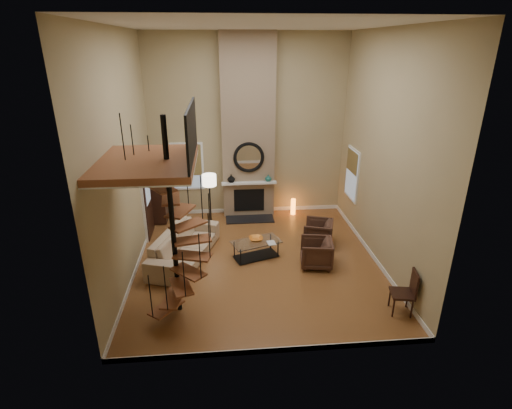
{
  "coord_description": "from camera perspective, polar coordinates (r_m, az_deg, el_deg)",
  "views": [
    {
      "loc": [
        -0.82,
        -8.73,
        5.14
      ],
      "look_at": [
        0.0,
        0.4,
        1.4
      ],
      "focal_mm": 27.69,
      "sensor_mm": 36.0,
      "label": 1
    }
  ],
  "objects": [
    {
      "name": "mirror_disc",
      "position": [
        12.04,
        -1.05,
        6.82
      ],
      "size": [
        0.8,
        0.01,
        0.8
      ],
      "primitive_type": "cylinder",
      "rotation": [
        1.57,
        0.0,
        0.0
      ],
      "color": "white",
      "rests_on": "chimney_breast"
    },
    {
      "name": "back_wall",
      "position": [
        12.25,
        -1.22,
        10.93
      ],
      "size": [
        6.0,
        0.02,
        5.5
      ],
      "primitive_type": "cube",
      "color": "tan",
      "rests_on": "ground"
    },
    {
      "name": "armchair_near",
      "position": [
        10.95,
        9.32,
        -4.06
      ],
      "size": [
        0.96,
        0.94,
        0.7
      ],
      "primitive_type": "imported",
      "rotation": [
        0.0,
        0.0,
        -1.89
      ],
      "color": "#472B20",
      "rests_on": "ground"
    },
    {
      "name": "vase_left",
      "position": [
        12.18,
        -3.61,
        3.78
      ],
      "size": [
        0.24,
        0.24,
        0.25
      ],
      "primitive_type": "imported",
      "color": "black",
      "rests_on": "mantel"
    },
    {
      "name": "entry_door",
      "position": [
        11.5,
        -15.48,
        0.51
      ],
      "size": [
        0.1,
        1.05,
        2.16
      ],
      "color": "white",
      "rests_on": "ground"
    },
    {
      "name": "loft",
      "position": [
        7.29,
        -14.7,
        6.31
      ],
      "size": [
        1.7,
        2.2,
        1.09
      ],
      "color": "brown",
      "rests_on": "left_wall"
    },
    {
      "name": "hearth",
      "position": [
        12.44,
        -0.9,
        -2.13
      ],
      "size": [
        1.5,
        0.6,
        0.04
      ],
      "primitive_type": "cube",
      "color": "black",
      "rests_on": "ground"
    },
    {
      "name": "side_chair",
      "position": [
        8.7,
        20.99,
        -11.51
      ],
      "size": [
        0.52,
        0.52,
        0.96
      ],
      "color": "black",
      "rests_on": "ground"
    },
    {
      "name": "window_right",
      "position": [
        11.91,
        13.72,
        4.4
      ],
      "size": [
        0.06,
        1.02,
        1.52
      ],
      "color": "white",
      "rests_on": "right_wall"
    },
    {
      "name": "window_back",
      "position": [
        12.51,
        -9.92,
        5.52
      ],
      "size": [
        1.02,
        0.06,
        1.52
      ],
      "color": "white",
      "rests_on": "back_wall"
    },
    {
      "name": "baseboard_front",
      "position": [
        7.53,
        2.65,
        -20.29
      ],
      "size": [
        6.0,
        0.02,
        0.12
      ],
      "primitive_type": "cube",
      "color": "white",
      "rests_on": "ground"
    },
    {
      "name": "left_wall",
      "position": [
        9.31,
        -18.59,
        6.15
      ],
      "size": [
        0.02,
        6.5,
        5.5
      ],
      "primitive_type": "cube",
      "color": "tan",
      "rests_on": "ground"
    },
    {
      "name": "mantel",
      "position": [
        12.21,
        -1.0,
        3.12
      ],
      "size": [
        1.7,
        0.18,
        0.06
      ],
      "primitive_type": "cube",
      "color": "white",
      "rests_on": "chimney_breast"
    },
    {
      "name": "hutch",
      "position": [
        12.41,
        -13.77,
        1.8
      ],
      "size": [
        0.38,
        0.82,
        1.83
      ],
      "primitive_type": "cube",
      "color": "black",
      "rests_on": "ground"
    },
    {
      "name": "book",
      "position": [
        10.03,
        2.1,
        -5.61
      ],
      "size": [
        0.24,
        0.3,
        0.03
      ],
      "primitive_type": "imported",
      "rotation": [
        0.0,
        0.0,
        0.14
      ],
      "color": "gray",
      "rests_on": "coffee_table"
    },
    {
      "name": "coffee_table",
      "position": [
        10.22,
        0.02,
        -6.19
      ],
      "size": [
        1.36,
        0.98,
        0.46
      ],
      "color": "silver",
      "rests_on": "ground"
    },
    {
      "name": "bowl",
      "position": [
        10.16,
        -0.0,
        -5.0
      ],
      "size": [
        0.36,
        0.36,
        0.09
      ],
      "primitive_type": "imported",
      "color": "orange",
      "rests_on": "coffee_table"
    },
    {
      "name": "baseboard_right",
      "position": [
        10.8,
        16.33,
        -6.86
      ],
      "size": [
        0.02,
        6.5,
        0.12
      ],
      "primitive_type": "cube",
      "color": "white",
      "rests_on": "ground"
    },
    {
      "name": "accent_lamp",
      "position": [
        12.81,
        5.38,
        -0.35
      ],
      "size": [
        0.15,
        0.15,
        0.54
      ],
      "primitive_type": "cylinder",
      "color": "orange",
      "rests_on": "ground"
    },
    {
      "name": "armchair_far",
      "position": [
        9.93,
        9.11,
        -6.92
      ],
      "size": [
        0.88,
        0.87,
        0.7
      ],
      "primitive_type": "imported",
      "rotation": [
        0.0,
        0.0,
        -1.74
      ],
      "color": "#472B20",
      "rests_on": "ground"
    },
    {
      "name": "ceiling",
      "position": [
        8.78,
        0.26,
        24.5
      ],
      "size": [
        6.0,
        6.5,
        0.01
      ],
      "primitive_type": "cube",
      "color": "silver",
      "rests_on": "back_wall"
    },
    {
      "name": "baseboard_left",
      "position": [
        10.33,
        -16.72,
        -8.3
      ],
      "size": [
        0.02,
        6.5,
        0.12
      ],
      "primitive_type": "cube",
      "color": "white",
      "rests_on": "ground"
    },
    {
      "name": "front_wall",
      "position": [
        6.04,
        3.11,
        -1.17
      ],
      "size": [
        6.0,
        0.02,
        5.5
      ],
      "primitive_type": "cube",
      "color": "tan",
      "rests_on": "ground"
    },
    {
      "name": "sofa",
      "position": [
        10.25,
        -10.3,
        -5.78
      ],
      "size": [
        1.77,
        2.8,
        0.76
      ],
      "primitive_type": "imported",
      "rotation": [
        0.0,
        0.0,
        1.26
      ],
      "color": "tan",
      "rests_on": "ground"
    },
    {
      "name": "vase_right",
      "position": [
        12.26,
        1.78,
        3.85
      ],
      "size": [
        0.2,
        0.2,
        0.21
      ],
      "primitive_type": "imported",
      "color": "#1A5E55",
      "rests_on": "mantel"
    },
    {
      "name": "ground",
      "position": [
        10.17,
        0.2,
        -8.21
      ],
      "size": [
        6.0,
        6.5,
        0.01
      ],
      "primitive_type": "cube",
      "color": "#A16634",
      "rests_on": "ground"
    },
    {
      "name": "right_wall",
      "position": [
        9.83,
        18.06,
        7.02
      ],
      "size": [
        0.02,
        6.5,
        5.5
      ],
      "primitive_type": "cube",
      "color": "tan",
      "rests_on": "ground"
    },
    {
      "name": "mirror_frame",
      "position": [
        12.03,
        -1.05,
        6.81
      ],
      "size": [
        0.94,
        0.1,
        0.94
      ],
      "primitive_type": "torus",
      "rotation": [
        1.57,
        0.0,
        0.0
      ],
      "color": "black",
      "rests_on": "chimney_breast"
    },
    {
      "name": "floor_lamp",
      "position": [
        11.35,
        -6.75,
        2.87
      ],
      "size": [
        0.4,
        0.4,
        1.71
      ],
      "color": "black",
      "rests_on": "ground"
    },
    {
      "name": "spiral_stair",
      "position": [
        7.77,
        -11.75,
        -3.92
      ],
      "size": [
        1.47,
        1.47,
        4.06
      ],
      "color": "black",
      "rests_on": "ground"
    },
    {
      "name": "chimney_breast",
      "position": [
        12.06,
        -1.15,
        10.76
      ],
      "size": [
        1.6,
        0.38,
        5.5
      ],
      "primitive_type": "cube",
      "color": "#877058",
      "rests_on": "ground"
    },
    {
      "name": "firebox",
      "position": [
        12.5,
        -1.01,
        0.64
      ],
      "size": [
        0.95,
        0.02,
        0.72
      ],
      "primitive_type": "cube",
      "color": "black",
      "rests_on": "chimney_breast"
    },
    {
      "name": "baseboard_back",
      "position": [
        13.03,
        -1.12,
        -0.76
      ],
      "size": [
        6.0,
        0.02,
        0.12
      ],
      "primitive_type": "cube",
      "color": "white",
      "rests_on": "ground"
    }
  ]
}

